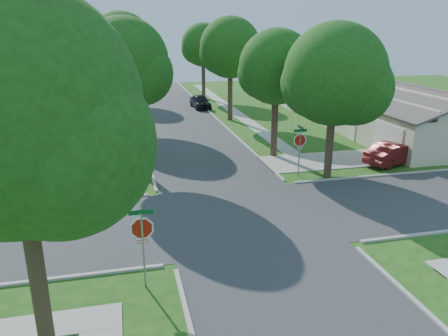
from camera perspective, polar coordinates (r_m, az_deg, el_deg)
ground at (r=20.25m, az=2.39°, el=-6.33°), size 100.00×100.00×0.00m
road_ns at (r=20.24m, az=2.39°, el=-6.32°), size 7.00×100.00×0.02m
sidewalk_ne at (r=45.89m, az=0.97°, el=7.65°), size 1.20×40.00×0.04m
sidewalk_nw at (r=44.52m, az=-14.54°, el=6.75°), size 1.20×40.00×0.04m
driveway at (r=29.22m, az=13.63°, el=1.01°), size 8.80×3.60×0.05m
stop_sign_sw at (r=14.49m, az=-10.64°, el=-8.20°), size 1.05×0.80×2.98m
stop_sign_ne at (r=25.27m, az=9.87°, el=3.32°), size 1.05×0.80×2.98m
tree_e_near at (r=28.60m, az=6.95°, el=12.53°), size 4.97×4.80×8.28m
tree_e_mid at (r=40.01m, az=0.91°, el=15.10°), size 5.59×5.40×9.21m
tree_e_far at (r=52.70m, az=-2.70°, el=15.52°), size 5.17×5.00×8.72m
tree_w_near at (r=26.82m, az=-12.73°, el=12.87°), size 5.38×5.20×8.97m
tree_w_mid at (r=38.77m, az=-13.16°, el=14.90°), size 5.80×5.60×9.56m
tree_w_far at (r=51.80m, az=-13.31°, el=14.51°), size 4.76×4.60×8.04m
tree_sw_corner at (r=11.19m, az=-25.43°, el=5.45°), size 6.21×6.00×9.55m
tree_ne_corner at (r=24.88m, az=14.36°, el=11.16°), size 5.80×5.60×8.66m
house_ne_near at (r=36.27m, az=22.59°, el=5.85°), size 8.42×13.60×4.23m
house_ne_far at (r=51.70m, az=10.99°, el=10.20°), size 8.42×13.60×4.23m
house_nw_far at (r=51.36m, az=-25.82°, el=8.69°), size 8.42×13.60×4.23m
car_driveway at (r=29.54m, az=21.37°, el=1.81°), size 4.51×2.79×1.40m
car_curb_east at (r=46.72m, az=-3.10°, el=8.67°), size 1.92×4.23×1.41m
car_curb_west at (r=56.42m, az=-11.51°, el=9.93°), size 2.24×4.70×1.32m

